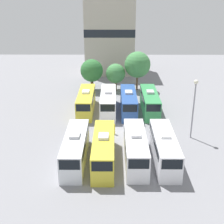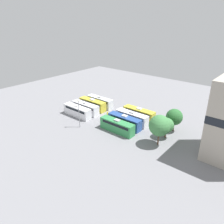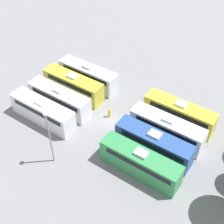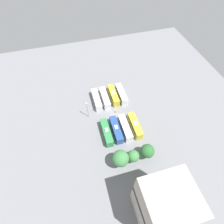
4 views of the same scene
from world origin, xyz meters
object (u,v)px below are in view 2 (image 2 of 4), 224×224
object	(u,v)px
bus_0	(100,101)
bus_5	(132,117)
bus_7	(117,126)
bus_4	(139,114)
bus_1	(93,104)
tree_0	(174,117)
light_pole	(79,109)
worker_person	(107,114)
bus_3	(77,111)
bus_2	(85,108)
bus_6	(125,121)
tree_1	(166,125)
tree_2	(160,126)

from	to	relation	value
bus_0	bus_5	world-z (taller)	same
bus_7	bus_4	bearing A→B (deg)	179.97
bus_1	tree_0	world-z (taller)	tree_0
bus_1	bus_4	distance (m)	17.33
light_pole	worker_person	bearing A→B (deg)	174.34
bus_0	bus_3	xyz separation A→B (m)	(10.91, 0.17, 0.00)
bus_2	tree_0	xyz separation A→B (m)	(-7.21, 28.15, 2.34)
bus_0	bus_6	bearing A→B (deg)	66.40
bus_5	worker_person	bearing A→B (deg)	-83.86
bus_6	tree_0	bearing A→B (deg)	120.71
bus_4	bus_5	size ratio (longest dim) A/B	1.00
bus_1	worker_person	distance (m)	8.08
light_pole	tree_1	size ratio (longest dim) A/B	1.54
bus_7	bus_5	bearing A→B (deg)	-179.75
bus_1	bus_5	distance (m)	16.93
bus_5	light_pole	size ratio (longest dim) A/B	1.23
tree_2	worker_person	bearing A→B (deg)	-102.79
bus_2	bus_7	size ratio (longest dim) A/B	1.00
tree_0	bus_4	bearing A→B (deg)	-91.19
bus_2	bus_7	distance (m)	16.81
bus_5	tree_2	distance (m)	13.91
bus_6	tree_2	world-z (taller)	tree_2
bus_0	bus_6	size ratio (longest dim) A/B	1.00
bus_5	bus_7	bearing A→B (deg)	0.25
bus_1	bus_0	bearing A→B (deg)	175.30
worker_person	bus_0	bearing A→B (deg)	-121.64
bus_7	light_pole	distance (m)	11.90
bus_5	tree_2	world-z (taller)	tree_2
bus_0	worker_person	xyz separation A→B (m)	(4.70, 7.63, -1.05)
bus_1	tree_2	bearing A→B (deg)	78.28
bus_5	tree_0	distance (m)	12.49
bus_0	bus_7	size ratio (longest dim) A/B	1.00
bus_2	worker_person	bearing A→B (deg)	109.86
bus_1	light_pole	world-z (taller)	light_pole
tree_1	light_pole	bearing A→B (deg)	-64.10
bus_7	tree_2	bearing A→B (deg)	96.42
bus_3	bus_5	size ratio (longest dim) A/B	1.00
bus_2	bus_6	xyz separation A→B (m)	(-0.16, 16.28, 0.00)
bus_4	worker_person	bearing A→B (deg)	-62.15
worker_person	tree_1	bearing A→B (deg)	89.04
tree_0	tree_1	distance (m)	4.93
light_pole	bus_4	bearing A→B (deg)	147.32
bus_5	tree_1	size ratio (longest dim) A/B	1.89
bus_2	tree_1	xyz separation A→B (m)	(-2.32, 28.30, 1.71)
bus_5	tree_1	xyz separation A→B (m)	(1.32, 11.88, 1.71)
bus_2	worker_person	distance (m)	7.94
bus_7	tree_2	size ratio (longest dim) A/B	1.32
bus_2	light_pole	bearing A→B (deg)	37.06
bus_3	tree_1	distance (m)	29.00
worker_person	bus_5	bearing A→B (deg)	96.14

